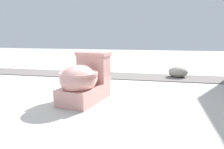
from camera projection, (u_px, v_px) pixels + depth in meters
name	position (u px, v px, depth m)	size (l,w,h in m)	color
ground_plane	(70.00, 93.00, 2.63)	(14.00, 14.00, 0.00)	#A8A59E
gravel_strip	(125.00, 76.00, 3.65)	(0.56, 8.00, 0.01)	#605B56
toilet	(84.00, 81.00, 2.29)	(0.69, 0.50, 0.52)	#E09E93
boulder_near	(178.00, 72.00, 3.56)	(0.31, 0.27, 0.18)	gray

